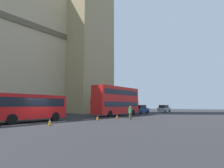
# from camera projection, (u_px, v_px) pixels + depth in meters

# --- Properties ---
(ground_plane) EXTENTS (160.00, 160.00, 0.00)m
(ground_plane) POSITION_uv_depth(u_px,v_px,m) (41.00, 123.00, 18.29)
(ground_plane) COLOR #262628
(double_decker_bus) EXTENTS (10.40, 2.54, 4.90)m
(double_decker_bus) POSITION_uv_depth(u_px,v_px,m) (117.00, 100.00, 31.68)
(double_decker_bus) COLOR red
(double_decker_bus) RESTS_ON ground_plane
(sedan_lead) EXTENTS (4.40, 1.86, 1.85)m
(sedan_lead) POSITION_uv_depth(u_px,v_px,m) (140.00, 109.00, 38.19)
(sedan_lead) COLOR navy
(sedan_lead) RESTS_ON ground_plane
(sedan_trailing) EXTENTS (4.40, 1.86, 1.85)m
(sedan_trailing) POSITION_uv_depth(u_px,v_px,m) (164.00, 109.00, 46.91)
(sedan_trailing) COLOR gray
(sedan_trailing) RESTS_ON ground_plane
(traffic_cone_west) EXTENTS (0.36, 0.36, 0.58)m
(traffic_cone_west) POSITION_uv_depth(u_px,v_px,m) (50.00, 122.00, 16.38)
(traffic_cone_west) COLOR black
(traffic_cone_west) RESTS_ON ground_plane
(traffic_cone_middle) EXTENTS (0.36, 0.36, 0.58)m
(traffic_cone_middle) POSITION_uv_depth(u_px,v_px,m) (98.00, 118.00, 21.72)
(traffic_cone_middle) COLOR black
(traffic_cone_middle) RESTS_ON ground_plane
(traffic_cone_east) EXTENTS (0.36, 0.36, 0.58)m
(traffic_cone_east) POSITION_uv_depth(u_px,v_px,m) (117.00, 117.00, 24.52)
(traffic_cone_east) COLOR black
(traffic_cone_east) RESTS_ON ground_plane
(pedestrian_by_kerb) EXTENTS (0.36, 0.44, 1.69)m
(pedestrian_by_kerb) POSITION_uv_depth(u_px,v_px,m) (130.00, 112.00, 22.81)
(pedestrian_by_kerb) COLOR #726651
(pedestrian_by_kerb) RESTS_ON ground_plane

